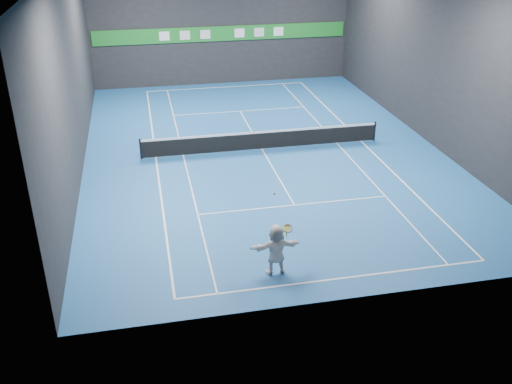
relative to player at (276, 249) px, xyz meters
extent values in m
plane|color=#1B5597|center=(1.96, 11.09, -0.93)|extent=(26.00, 26.00, 0.00)
cube|color=black|center=(1.96, 24.09, 3.57)|extent=(18.00, 0.10, 9.00)
cube|color=black|center=(1.96, -1.91, 3.57)|extent=(18.00, 0.10, 9.00)
cube|color=black|center=(-7.04, 11.09, 3.57)|extent=(0.10, 26.00, 9.00)
cube|color=black|center=(10.96, 11.09, 3.57)|extent=(0.10, 26.00, 9.00)
cube|color=white|center=(1.96, -0.80, -0.93)|extent=(10.98, 0.08, 0.01)
cube|color=white|center=(1.96, 22.98, -0.93)|extent=(10.98, 0.08, 0.01)
cube|color=white|center=(-3.53, 11.09, -0.93)|extent=(0.08, 23.78, 0.01)
cube|color=white|center=(7.45, 11.09, -0.93)|extent=(0.08, 23.78, 0.01)
cube|color=white|center=(-2.15, 11.09, -0.93)|extent=(0.06, 23.78, 0.01)
cube|color=white|center=(6.07, 11.09, -0.93)|extent=(0.06, 23.78, 0.01)
cube|color=white|center=(1.96, 4.69, -0.93)|extent=(8.23, 0.06, 0.01)
cube|color=white|center=(1.96, 17.49, -0.93)|extent=(8.23, 0.06, 0.01)
cube|color=white|center=(1.96, 11.09, -0.93)|extent=(0.06, 12.80, 0.01)
imported|color=white|center=(0.00, 0.00, 0.00)|extent=(1.75, 0.61, 1.87)
sphere|color=yellow|center=(-0.07, 0.09, 2.07)|extent=(0.07, 0.07, 0.07)
cylinder|color=black|center=(-4.24, 11.09, -0.40)|extent=(0.10, 0.10, 1.07)
cylinder|color=black|center=(8.16, 11.09, -0.40)|extent=(0.10, 0.10, 1.07)
cube|color=black|center=(1.96, 11.09, -0.46)|extent=(12.40, 0.03, 0.86)
cube|color=white|center=(1.96, 11.09, 0.02)|extent=(12.40, 0.04, 0.10)
cube|color=#1C8128|center=(1.96, 24.03, 2.57)|extent=(17.64, 0.06, 1.00)
cube|color=white|center=(-2.04, 23.97, 2.57)|extent=(0.70, 0.04, 0.60)
cube|color=silver|center=(-0.64, 23.97, 2.57)|extent=(0.70, 0.04, 0.60)
cube|color=silver|center=(0.76, 23.97, 2.57)|extent=(0.70, 0.04, 0.60)
cube|color=white|center=(3.16, 23.97, 2.57)|extent=(0.70, 0.04, 0.60)
cube|color=silver|center=(4.56, 23.97, 2.57)|extent=(0.70, 0.04, 0.60)
cube|color=white|center=(5.96, 23.97, 2.57)|extent=(0.70, 0.04, 0.60)
torus|color=red|center=(0.41, 0.05, 0.74)|extent=(0.43, 0.32, 0.32)
cylinder|color=#C6D64B|center=(0.37, 0.05, 0.76)|extent=(0.36, 0.31, 0.19)
cylinder|color=red|center=(0.30, 0.05, 0.66)|extent=(0.09, 0.14, 0.16)
cylinder|color=#DBC00B|center=(0.36, 0.03, 0.51)|extent=(0.08, 0.15, 0.26)
camera|label=1|loc=(-4.02, -15.87, 10.30)|focal=40.00mm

